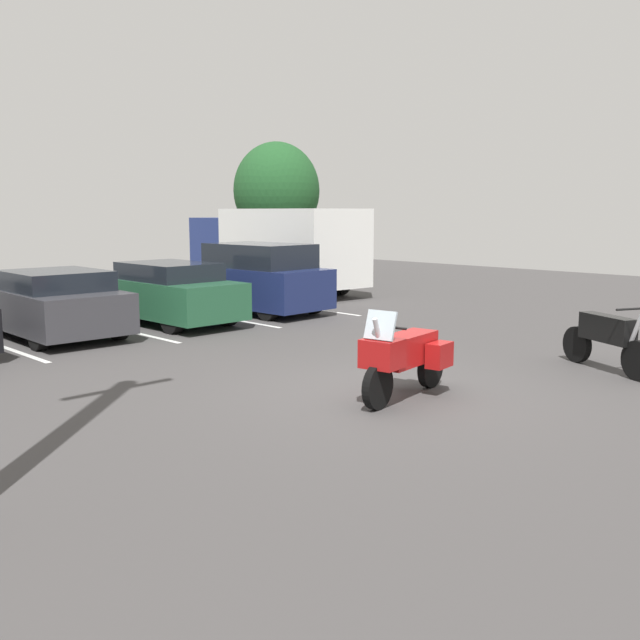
% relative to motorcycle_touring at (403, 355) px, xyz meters
% --- Properties ---
extents(ground, '(44.00, 44.00, 0.10)m').
position_rel_motorcycle_touring_xyz_m(ground, '(0.15, 0.44, -0.68)').
color(ground, '#423F3F').
extents(motorcycle_touring, '(2.15, 1.01, 1.35)m').
position_rel_motorcycle_touring_xyz_m(motorcycle_touring, '(0.00, 0.00, 0.00)').
color(motorcycle_touring, black).
rests_on(motorcycle_touring, ground).
extents(motorcycle_second, '(1.03, 1.96, 1.29)m').
position_rel_motorcycle_touring_xyz_m(motorcycle_second, '(3.86, -1.25, -0.07)').
color(motorcycle_second, black).
rests_on(motorcycle_second, ground).
extents(parking_stripes, '(13.79, 5.11, 0.01)m').
position_rel_motorcycle_touring_xyz_m(parking_stripes, '(-1.21, 8.50, -0.63)').
color(parking_stripes, silver).
rests_on(parking_stripes, ground).
extents(car_charcoal, '(2.02, 4.27, 1.44)m').
position_rel_motorcycle_touring_xyz_m(car_charcoal, '(-1.35, 8.55, 0.08)').
color(car_charcoal, '#38383D').
rests_on(car_charcoal, ground).
extents(car_green, '(1.81, 4.81, 1.46)m').
position_rel_motorcycle_touring_xyz_m(car_green, '(1.41, 8.58, 0.09)').
color(car_green, '#235638').
rests_on(car_green, ground).
extents(car_navy, '(2.05, 4.58, 1.82)m').
position_rel_motorcycle_touring_xyz_m(car_navy, '(4.14, 8.47, 0.26)').
color(car_navy, navy).
rests_on(car_navy, ground).
extents(box_truck, '(2.87, 7.13, 2.74)m').
position_rel_motorcycle_touring_xyz_m(box_truck, '(7.64, 11.57, 0.85)').
color(box_truck, navy).
rests_on(box_truck, ground).
extents(tree_center_left, '(3.62, 3.62, 5.53)m').
position_rel_motorcycle_touring_xyz_m(tree_center_left, '(12.22, 16.77, 2.87)').
color(tree_center_left, '#4C3823').
rests_on(tree_center_left, ground).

